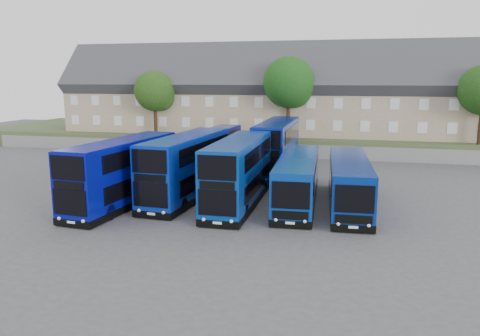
% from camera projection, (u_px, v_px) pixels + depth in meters
% --- Properties ---
extents(ground, '(120.00, 120.00, 0.00)m').
position_uv_depth(ground, '(203.00, 217.00, 30.02)').
color(ground, '#4A4A4F').
rests_on(ground, ground).
extents(retaining_wall, '(70.00, 0.40, 1.50)m').
position_uv_depth(retaining_wall, '(268.00, 150.00, 52.80)').
color(retaining_wall, slate).
rests_on(retaining_wall, ground).
extents(earth_bank, '(80.00, 20.00, 2.00)m').
position_uv_depth(earth_bank, '(281.00, 137.00, 62.30)').
color(earth_bank, '#42512D').
rests_on(earth_bank, ground).
extents(terrace_row, '(54.00, 10.40, 11.20)m').
position_uv_depth(terrace_row, '(277.00, 96.00, 57.42)').
color(terrace_row, tan).
rests_on(terrace_row, earth_bank).
extents(dd_front_left, '(3.64, 11.58, 4.53)m').
position_uv_depth(dd_front_left, '(123.00, 174.00, 32.50)').
color(dd_front_left, '#080D9B').
rests_on(dd_front_left, ground).
extents(dd_front_mid, '(3.37, 11.78, 4.63)m').
position_uv_depth(dd_front_mid, '(187.00, 168.00, 34.36)').
color(dd_front_mid, '#0829A2').
rests_on(dd_front_mid, ground).
extents(dd_front_right, '(2.77, 11.54, 4.57)m').
position_uv_depth(dd_front_right, '(239.00, 173.00, 32.57)').
color(dd_front_right, '#08389D').
rests_on(dd_front_right, ground).
extents(dd_rear_left, '(2.95, 9.89, 3.87)m').
position_uv_depth(dd_rear_left, '(215.00, 150.00, 45.46)').
color(dd_rear_left, '#060B7F').
rests_on(dd_rear_left, ground).
extents(dd_rear_right, '(2.79, 12.05, 4.78)m').
position_uv_depth(dd_rear_right, '(277.00, 148.00, 43.80)').
color(dd_rear_right, '#071B8F').
rests_on(dd_rear_right, ground).
extents(coach_east_a, '(3.12, 12.29, 3.33)m').
position_uv_depth(coach_east_a, '(298.00, 181.00, 33.04)').
color(coach_east_a, '#0834A1').
rests_on(coach_east_a, ground).
extents(coach_east_b, '(3.24, 12.22, 3.31)m').
position_uv_depth(coach_east_b, '(349.00, 183.00, 32.23)').
color(coach_east_b, navy).
rests_on(coach_east_b, ground).
extents(tree_west, '(4.80, 4.80, 7.65)m').
position_uv_depth(tree_west, '(156.00, 93.00, 55.82)').
color(tree_west, '#382314').
rests_on(tree_west, earth_bank).
extents(tree_mid, '(5.76, 5.76, 9.18)m').
position_uv_depth(tree_mid, '(290.00, 84.00, 52.45)').
color(tree_mid, '#382314').
rests_on(tree_mid, earth_bank).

